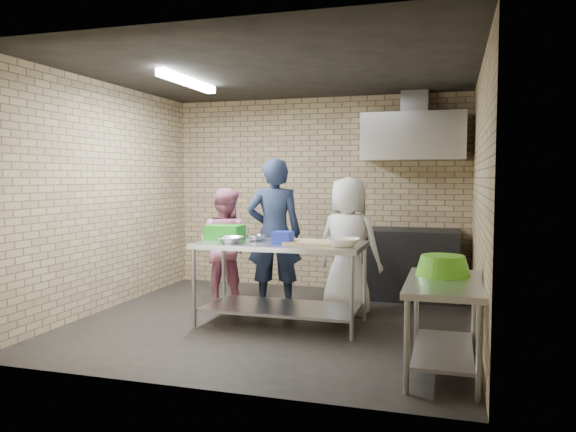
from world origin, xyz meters
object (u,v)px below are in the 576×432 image
at_px(stove, 411,264).
at_px(woman_pink, 225,246).
at_px(blue_tub, 283,238).
at_px(bottle_green, 450,144).
at_px(green_basin, 443,265).
at_px(man_navy, 274,233).
at_px(side_counter, 444,326).
at_px(woman_white, 348,245).
at_px(prep_table, 281,283).
at_px(green_crate, 225,232).

relative_size(stove, woman_pink, 0.83).
height_order(blue_tub, bottle_green, bottle_green).
height_order(green_basin, man_navy, man_navy).
height_order(side_counter, woman_white, woman_white).
bearing_deg(woman_white, green_basin, 140.01).
xyz_separation_m(prep_table, side_counter, (1.70, -1.03, -0.07)).
relative_size(side_counter, woman_pink, 0.83).
relative_size(green_crate, green_basin, 0.86).
distance_m(prep_table, blue_tub, 0.52).
height_order(stove, bottle_green, bottle_green).
bearing_deg(green_crate, woman_white, 23.84).
xyz_separation_m(stove, man_navy, (-1.56, -1.00, 0.45)).
height_order(stove, green_basin, green_basin).
distance_m(green_basin, man_navy, 2.49).
xyz_separation_m(man_navy, woman_pink, (-0.65, 0.01, -0.18)).
bearing_deg(stove, green_crate, -140.62).
distance_m(blue_tub, woman_pink, 1.33).
distance_m(stove, blue_tub, 2.23).
distance_m(side_counter, stove, 2.79).
xyz_separation_m(prep_table, green_basin, (1.68, -0.78, 0.39)).
relative_size(prep_table, man_navy, 0.98).
relative_size(stove, blue_tub, 6.10).
relative_size(green_basin, woman_pink, 0.32).
bearing_deg(stove, green_basin, -80.24).
bearing_deg(prep_table, man_navy, 113.35).
height_order(side_counter, stove, stove).
bearing_deg(green_basin, bottle_green, 89.58).
height_order(green_crate, woman_white, woman_white).
bearing_deg(man_navy, green_crate, 40.52).
relative_size(green_crate, blue_tub, 2.00).
xyz_separation_m(side_counter, blue_tub, (-1.65, 0.93, 0.57)).
bearing_deg(side_counter, prep_table, 148.69).
relative_size(green_crate, woman_pink, 0.27).
xyz_separation_m(side_counter, woman_pink, (-2.66, 1.76, 0.35)).
bearing_deg(woman_white, woman_pink, 12.68).
bearing_deg(woman_white, bottle_green, -117.05).
bearing_deg(man_navy, side_counter, 122.72).
xyz_separation_m(prep_table, stove, (1.25, 1.72, 0.01)).
distance_m(prep_table, bottle_green, 3.03).
xyz_separation_m(side_counter, man_navy, (-2.01, 1.75, 0.53)).
bearing_deg(prep_table, bottle_green, 49.09).
height_order(stove, woman_white, woman_white).
bearing_deg(man_navy, woman_white, 162.43).
height_order(side_counter, man_navy, man_navy).
bearing_deg(green_crate, blue_tub, -16.35).
xyz_separation_m(blue_tub, woman_pink, (-1.01, 0.83, -0.23)).
bearing_deg(stove, man_navy, -147.22).
bearing_deg(bottle_green, green_basin, -90.42).
height_order(bottle_green, woman_white, bottle_green).
bearing_deg(man_navy, stove, -163.43).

